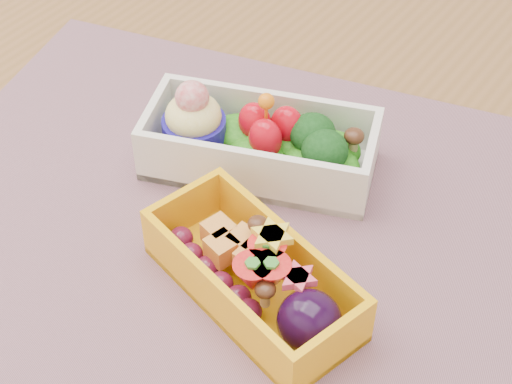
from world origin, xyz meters
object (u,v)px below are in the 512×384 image
Objects in this scene: placemat at (244,230)px; bento_white at (259,143)px; table at (216,272)px; bento_yellow at (256,276)px.

placemat is 2.68× the size of bento_white.
bento_yellow is (0.09, -0.07, 0.12)m from table.
table is 6.32× the size of bento_white.
bento_white reaches higher than table.
bento_white is 0.13m from bento_yellow.
placemat is at bearing -85.10° from bento_white.
placemat is 3.06× the size of bento_yellow.
table is 7.20× the size of bento_yellow.
placemat is (0.05, -0.02, 0.10)m from table.
bento_yellow is (0.04, -0.05, 0.02)m from placemat.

